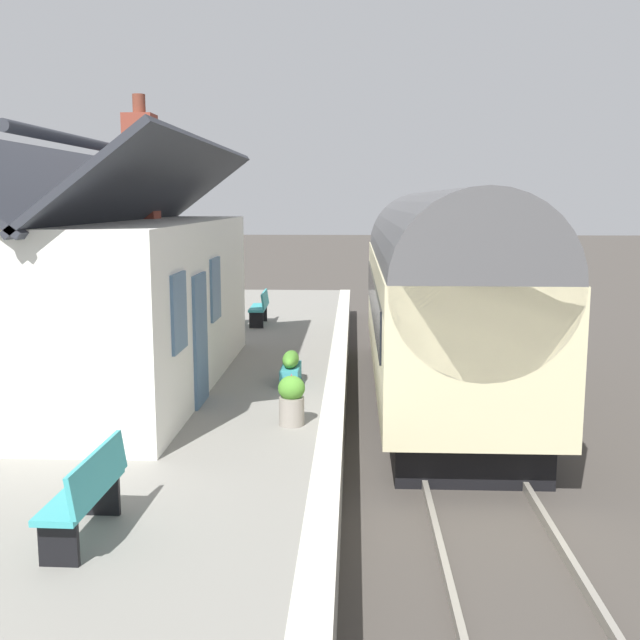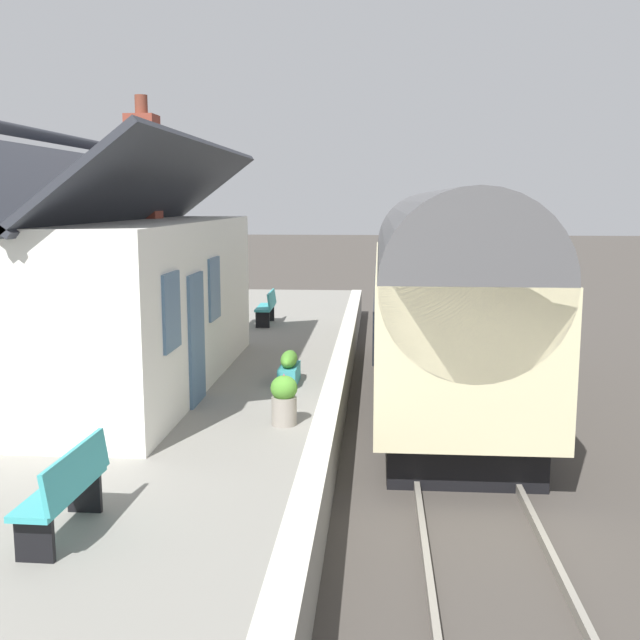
% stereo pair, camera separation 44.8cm
% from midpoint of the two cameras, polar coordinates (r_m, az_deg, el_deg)
% --- Properties ---
extents(ground_plane, '(160.00, 160.00, 0.00)m').
position_cam_midpoint_polar(ground_plane, '(12.13, 5.54, -10.90)').
color(ground_plane, '#423D38').
extents(platform, '(32.00, 6.31, 0.88)m').
position_cam_midpoint_polar(platform, '(12.48, -14.06, -8.44)').
color(platform, gray).
rests_on(platform, ground).
extents(platform_edge_coping, '(32.00, 0.36, 0.02)m').
position_cam_midpoint_polar(platform_edge_coping, '(11.85, -0.14, -6.84)').
color(platform_edge_coping, beige).
rests_on(platform_edge_coping, platform).
extents(rail_near, '(52.00, 0.08, 0.14)m').
position_cam_midpoint_polar(rail_near, '(12.30, 13.24, -10.48)').
color(rail_near, gray).
rests_on(rail_near, ground).
extents(rail_far, '(52.00, 0.08, 0.14)m').
position_cam_midpoint_polar(rail_far, '(12.12, 6.41, -10.58)').
color(rail_far, gray).
rests_on(rail_far, ground).
extents(train, '(10.90, 2.73, 4.32)m').
position_cam_midpoint_polar(train, '(15.55, 8.24, 1.90)').
color(train, black).
rests_on(train, ground).
extents(station_building, '(8.27, 3.46, 5.22)m').
position_cam_midpoint_polar(station_building, '(13.69, -15.67, 1.68)').
color(station_building, white).
rests_on(station_building, platform).
extents(bench_by_lamp, '(1.41, 0.46, 0.88)m').
position_cam_midpoint_polar(bench_by_lamp, '(7.84, -18.77, -12.19)').
color(bench_by_lamp, teal).
rests_on(bench_by_lamp, platform).
extents(bench_mid_platform, '(1.41, 0.47, 0.88)m').
position_cam_midpoint_polar(bench_mid_platform, '(19.94, -5.15, 1.00)').
color(bench_mid_platform, teal).
rests_on(bench_mid_platform, platform).
extents(planter_bench_left, '(0.63, 0.63, 0.95)m').
position_cam_midpoint_polar(planter_bench_left, '(19.55, -15.74, 0.67)').
color(planter_bench_left, gray).
rests_on(planter_bench_left, platform).
extents(planter_edge_near, '(0.91, 0.32, 0.59)m').
position_cam_midpoint_polar(planter_edge_near, '(13.52, -3.17, -3.67)').
color(planter_edge_near, teal).
rests_on(planter_edge_near, platform).
extents(planter_edge_far, '(0.39, 0.39, 0.77)m').
position_cam_midpoint_polar(planter_edge_far, '(11.05, -3.33, -6.01)').
color(planter_edge_far, gray).
rests_on(planter_edge_far, platform).
extents(planter_bench_right, '(0.47, 0.47, 0.81)m').
position_cam_midpoint_polar(planter_bench_right, '(20.36, -13.47, 0.87)').
color(planter_bench_right, teal).
rests_on(planter_bench_right, platform).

